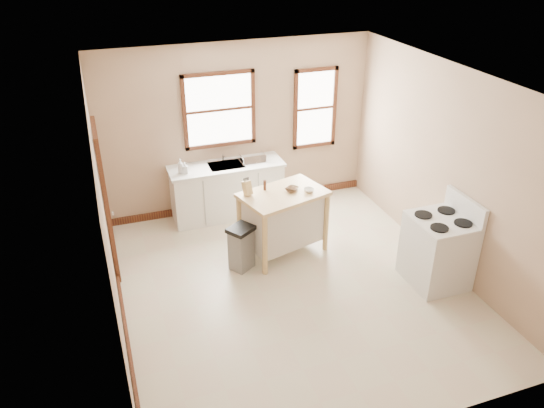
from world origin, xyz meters
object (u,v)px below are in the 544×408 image
(trash_bin, at_px, (241,248))
(soap_bottle_b, at_px, (185,168))
(soap_bottle_a, at_px, (181,166))
(kitchen_island, at_px, (283,223))
(bowl_b, at_px, (293,188))
(gas_stove, at_px, (439,242))
(pepper_grinder, at_px, (265,185))
(bowl_a, at_px, (291,190))
(knife_block, at_px, (247,188))
(bowl_c, at_px, (309,190))
(dish_rack, at_px, (252,158))

(trash_bin, bearing_deg, soap_bottle_b, 73.91)
(soap_bottle_a, relative_size, kitchen_island, 0.20)
(bowl_b, relative_size, gas_stove, 0.13)
(gas_stove, bearing_deg, trash_bin, 154.11)
(bowl_b, bearing_deg, pepper_grinder, 162.18)
(bowl_a, relative_size, gas_stove, 0.13)
(knife_block, relative_size, gas_stove, 0.16)
(bowl_a, bearing_deg, bowl_c, -21.67)
(bowl_a, bearing_deg, gas_stove, -41.42)
(bowl_a, relative_size, trash_bin, 0.25)
(bowl_a, distance_m, gas_stove, 2.14)
(kitchen_island, height_order, bowl_c, bowl_c)
(bowl_b, distance_m, trash_bin, 1.12)
(pepper_grinder, relative_size, bowl_c, 0.99)
(soap_bottle_a, distance_m, pepper_grinder, 1.48)
(knife_block, xyz_separation_m, bowl_c, (0.86, -0.20, -0.08))
(soap_bottle_a, bearing_deg, bowl_a, -50.21)
(kitchen_island, xyz_separation_m, bowl_c, (0.36, -0.09, 0.51))
(knife_block, bearing_deg, kitchen_island, -34.93)
(soap_bottle_b, relative_size, kitchen_island, 0.15)
(soap_bottle_a, xyz_separation_m, gas_stove, (2.92, -2.65, -0.42))
(dish_rack, xyz_separation_m, bowl_b, (0.20, -1.29, 0.02))
(soap_bottle_a, relative_size, pepper_grinder, 1.58)
(bowl_a, distance_m, bowl_c, 0.26)
(soap_bottle_b, distance_m, bowl_a, 1.78)
(dish_rack, bearing_deg, knife_block, -97.96)
(trash_bin, bearing_deg, bowl_c, -26.48)
(knife_block, bearing_deg, gas_stove, -56.69)
(knife_block, height_order, bowl_c, knife_block)
(knife_block, distance_m, pepper_grinder, 0.29)
(knife_block, height_order, bowl_a, knife_block)
(bowl_a, xyz_separation_m, bowl_b, (0.04, 0.04, -0.00))
(dish_rack, distance_m, bowl_a, 1.34)
(kitchen_island, xyz_separation_m, bowl_b, (0.16, 0.05, 0.51))
(bowl_a, height_order, trash_bin, bowl_a)
(pepper_grinder, bearing_deg, soap_bottle_a, 132.89)
(dish_rack, xyz_separation_m, bowl_a, (0.16, -1.33, 0.02))
(dish_rack, distance_m, gas_stove, 3.25)
(pepper_grinder, relative_size, trash_bin, 0.23)
(soap_bottle_a, distance_m, knife_block, 1.36)
(soap_bottle_a, height_order, pepper_grinder, soap_bottle_a)
(soap_bottle_b, bearing_deg, bowl_a, -30.17)
(pepper_grinder, bearing_deg, kitchen_island, -38.87)
(soap_bottle_a, distance_m, dish_rack, 1.19)
(knife_block, relative_size, trash_bin, 0.30)
(kitchen_island, height_order, trash_bin, kitchen_island)
(gas_stove, bearing_deg, pepper_grinder, 140.87)
(dish_rack, relative_size, knife_block, 2.04)
(pepper_grinder, xyz_separation_m, bowl_b, (0.38, -0.12, -0.06))
(soap_bottle_b, relative_size, dish_rack, 0.45)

